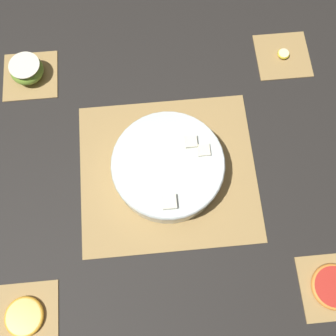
# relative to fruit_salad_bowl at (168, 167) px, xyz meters

# --- Properties ---
(ground_plane) EXTENTS (6.00, 6.00, 0.00)m
(ground_plane) POSITION_rel_fruit_salad_bowl_xyz_m (-0.00, 0.00, -0.04)
(ground_plane) COLOR black
(bamboo_mat_center) EXTENTS (0.42, 0.38, 0.01)m
(bamboo_mat_center) POSITION_rel_fruit_salad_bowl_xyz_m (-0.00, 0.00, -0.04)
(bamboo_mat_center) COLOR #A8844C
(bamboo_mat_center) RESTS_ON ground_plane
(coaster_mat_near_left) EXTENTS (0.14, 0.14, 0.01)m
(coaster_mat_near_left) POSITION_rel_fruit_salad_bowl_xyz_m (-0.34, -0.30, -0.04)
(coaster_mat_near_left) COLOR #A8844C
(coaster_mat_near_left) RESTS_ON ground_plane
(coaster_mat_near_right) EXTENTS (0.14, 0.14, 0.01)m
(coaster_mat_near_right) POSITION_rel_fruit_salad_bowl_xyz_m (0.34, -0.30, -0.04)
(coaster_mat_near_right) COLOR #A8844C
(coaster_mat_near_right) RESTS_ON ground_plane
(coaster_mat_far_left) EXTENTS (0.14, 0.14, 0.01)m
(coaster_mat_far_left) POSITION_rel_fruit_salad_bowl_xyz_m (-0.34, 0.30, -0.04)
(coaster_mat_far_left) COLOR #A8844C
(coaster_mat_far_left) RESTS_ON ground_plane
(coaster_mat_far_right) EXTENTS (0.14, 0.14, 0.01)m
(coaster_mat_far_right) POSITION_rel_fruit_salad_bowl_xyz_m (0.34, 0.30, -0.04)
(coaster_mat_far_right) COLOR #A8844C
(coaster_mat_far_right) RESTS_ON ground_plane
(fruit_salad_bowl) EXTENTS (0.26, 0.26, 0.08)m
(fruit_salad_bowl) POSITION_rel_fruit_salad_bowl_xyz_m (0.00, 0.00, 0.00)
(fruit_salad_bowl) COLOR silver
(fruit_salad_bowl) RESTS_ON bamboo_mat_center
(apple_half) EXTENTS (0.09, 0.09, 0.05)m
(apple_half) POSITION_rel_fruit_salad_bowl_xyz_m (-0.34, 0.30, -0.01)
(apple_half) COLOR #7FAD38
(apple_half) RESTS_ON coaster_mat_far_left
(orange_slice_whole) EXTENTS (0.08, 0.08, 0.01)m
(orange_slice_whole) POSITION_rel_fruit_salad_bowl_xyz_m (-0.34, -0.30, -0.03)
(orange_slice_whole) COLOR orange
(orange_slice_whole) RESTS_ON coaster_mat_near_left
(banana_coin_single) EXTENTS (0.03, 0.03, 0.01)m
(banana_coin_single) POSITION_rel_fruit_salad_bowl_xyz_m (0.34, 0.30, -0.03)
(banana_coin_single) COLOR beige
(banana_coin_single) RESTS_ON coaster_mat_far_right
(grapefruit_slice) EXTENTS (0.10, 0.10, 0.01)m
(grapefruit_slice) POSITION_rel_fruit_salad_bowl_xyz_m (0.34, -0.30, -0.03)
(grapefruit_slice) COLOR red
(grapefruit_slice) RESTS_ON coaster_mat_near_right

